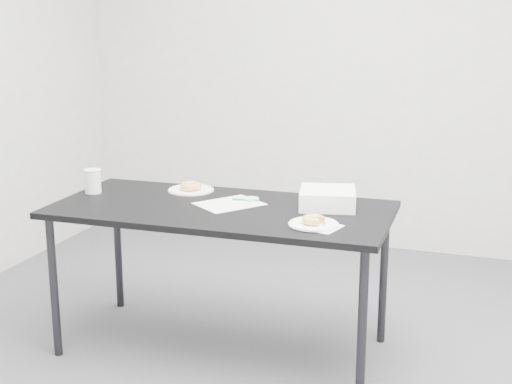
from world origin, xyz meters
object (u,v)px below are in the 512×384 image
(pen, at_px, (246,200))
(plate_far, at_px, (191,190))
(table, at_px, (221,218))
(plate_near, at_px, (313,224))
(bakery_box, at_px, (328,198))
(donut_near, at_px, (314,220))
(donut_far, at_px, (191,186))
(scorecard, at_px, (229,204))
(coffee_cup, at_px, (93,181))

(pen, bearing_deg, plate_far, 156.19)
(table, height_order, plate_far, plate_far)
(plate_near, height_order, bakery_box, bakery_box)
(plate_near, relative_size, donut_near, 2.13)
(donut_near, bearing_deg, plate_far, 152.22)
(bakery_box, bearing_deg, table, -174.12)
(pen, distance_m, donut_far, 0.37)
(scorecard, relative_size, plate_far, 1.23)
(scorecard, height_order, plate_far, plate_far)
(table, bearing_deg, pen, 59.62)
(table, xyz_separation_m, pen, (0.08, 0.14, 0.06))
(donut_near, xyz_separation_m, bakery_box, (-0.02, 0.33, 0.02))
(scorecard, distance_m, coffee_cup, 0.77)
(plate_far, bearing_deg, coffee_cup, -155.87)
(table, bearing_deg, plate_near, -18.96)
(pen, bearing_deg, donut_near, -41.72)
(coffee_cup, bearing_deg, donut_far, 24.13)
(table, height_order, plate_near, plate_near)
(pen, distance_m, coffee_cup, 0.83)
(coffee_cup, height_order, bakery_box, coffee_cup)
(scorecard, bearing_deg, plate_near, 11.95)
(table, distance_m, donut_far, 0.38)
(scorecard, bearing_deg, plate_far, -176.47)
(donut_far, bearing_deg, table, -42.35)
(table, xyz_separation_m, plate_far, (-0.27, 0.25, 0.06))
(plate_near, relative_size, bakery_box, 0.85)
(pen, bearing_deg, bakery_box, -3.17)
(table, distance_m, bakery_box, 0.53)
(plate_near, xyz_separation_m, plate_far, (-0.79, 0.41, -0.00))
(coffee_cup, bearing_deg, scorecard, 1.52)
(plate_near, xyz_separation_m, donut_near, (0.00, 0.00, 0.02))
(table, xyz_separation_m, scorecard, (0.02, 0.06, 0.06))
(table, xyz_separation_m, coffee_cup, (-0.75, 0.04, 0.12))
(table, bearing_deg, bakery_box, 17.26)
(plate_far, height_order, coffee_cup, coffee_cup)
(plate_far, xyz_separation_m, donut_far, (0.00, 0.00, 0.02))
(scorecard, xyz_separation_m, donut_far, (-0.30, 0.19, 0.02))
(scorecard, height_order, donut_far, donut_far)
(coffee_cup, bearing_deg, donut_near, -9.18)
(pen, height_order, bakery_box, bakery_box)
(scorecard, relative_size, pen, 2.15)
(plate_near, distance_m, coffee_cup, 1.28)
(coffee_cup, bearing_deg, plate_near, -9.18)
(table, xyz_separation_m, donut_far, (-0.27, 0.25, 0.08))
(pen, distance_m, plate_far, 0.37)
(bakery_box, bearing_deg, plate_far, 161.15)
(pen, relative_size, plate_near, 0.62)
(table, bearing_deg, donut_near, -18.96)
(pen, height_order, coffee_cup, coffee_cup)
(table, height_order, donut_near, donut_near)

